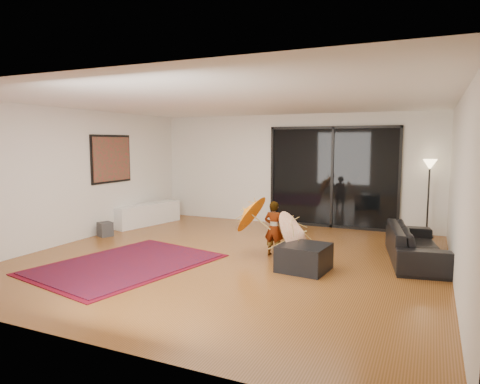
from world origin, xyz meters
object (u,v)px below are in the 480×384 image
Objects in this scene: sofa at (416,244)px; child at (274,228)px; media_console at (147,214)px; ottoman at (304,257)px.

child reaches higher than sofa.
media_console reaches higher than ottoman.
ottoman is 1.02m from child.
media_console is 1.87× the size of child.
ottoman is (4.61, -2.12, -0.05)m from media_console.
sofa is 2.42m from child.
sofa is at bearing -163.41° from child.
media_console is 6.26m from sofa.
child is at bearing -8.51° from media_console.
ottoman is at bearing -12.34° from media_console.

